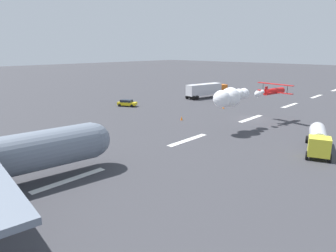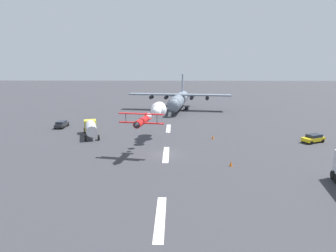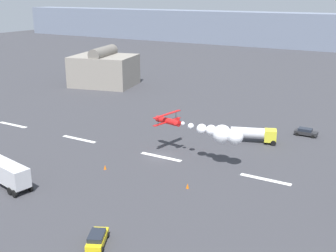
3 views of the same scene
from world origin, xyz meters
The scene contains 13 objects.
ground_plane centered at (0.00, 0.00, 0.00)m, with size 440.00×440.00×0.00m, color #38383D.
runway_stripe_3 centered at (-18.73, 0.00, 0.01)m, with size 8.00×0.90×0.01m, color white.
runway_stripe_4 centered at (0.00, 0.00, 0.01)m, with size 8.00×0.90×0.01m, color white.
runway_stripe_5 centered at (18.73, 0.00, 0.01)m, with size 8.00×0.90×0.01m, color white.
runway_stripe_6 centered at (37.46, 0.00, 0.01)m, with size 8.00×0.90×0.01m, color white.
runway_stripe_7 centered at (56.19, 0.00, 0.01)m, with size 8.00×0.90×0.01m, color white.
cargo_transport_plane centered at (44.38, -2.68, 3.32)m, with size 25.47×32.23×11.07m.
stunt_biplane_red centered at (9.21, 2.02, 5.51)m, with size 18.20×7.06×3.10m.
fuel_tanker_truck centered at (11.47, 15.34, 1.74)m, with size 8.85×5.25×2.90m.
followme_car_yellow centered at (7.71, -26.87, 0.81)m, with size 3.50×4.65×1.52m.
airport_staff_sedan centered at (19.12, 24.38, 0.81)m, with size 4.41×2.04×1.52m.
traffic_cone_near centered at (-5.02, -9.25, 0.38)m, with size 0.44×0.44×0.75m, color orange.
traffic_cone_far centered at (9.81, -8.76, 0.38)m, with size 0.44×0.44×0.75m, color orange.
Camera 2 is at (-42.03, -1.22, 13.81)m, focal length 29.62 mm.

